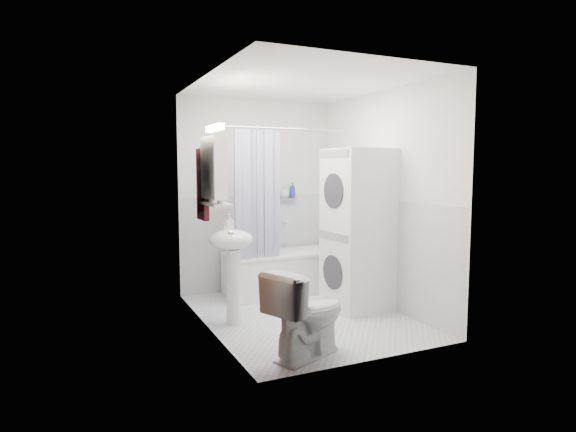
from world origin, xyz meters
name	(u,v)px	position (x,y,z in m)	size (l,w,h in m)	color
floor	(302,315)	(0.00, 0.00, 0.00)	(2.60, 2.60, 0.00)	silver
room_walls	(302,174)	(0.00, 0.00, 1.49)	(2.60, 2.60, 2.60)	silver
wainscot	(290,255)	(0.00, 0.29, 0.60)	(1.98, 2.58, 2.58)	white
door	(231,233)	(-0.95, -0.55, 1.00)	(0.05, 2.00, 2.00)	brown
bathtub	(281,271)	(0.16, 0.92, 0.29)	(1.36, 0.64, 0.52)	white
tub_spout	(284,223)	(0.36, 1.25, 0.84)	(0.04, 0.04, 0.12)	silver
curtain_rod	(289,129)	(0.16, 0.66, 2.00)	(0.02, 0.02, 1.54)	silver
shower_curtain	(258,195)	(-0.24, 0.66, 1.25)	(0.55, 0.02, 1.45)	#161240
sink	(232,254)	(-0.75, 0.04, 0.70)	(0.44, 0.37, 1.04)	white
medicine_cabinet	(214,166)	(-0.90, 0.10, 1.57)	(0.13, 0.50, 0.71)	white
shelf	(216,204)	(-0.89, 0.10, 1.20)	(0.18, 0.54, 0.03)	silver
shower_caddy	(288,199)	(0.41, 1.24, 1.15)	(0.22, 0.06, 0.02)	silver
towel	(203,182)	(-0.94, 0.40, 1.40)	(0.07, 0.31, 0.75)	#501225
washer_dryer	(358,230)	(0.68, 0.00, 0.88)	(0.65, 0.64, 1.76)	white
toilet	(307,313)	(-0.45, -1.00, 0.36)	(0.41, 0.74, 0.73)	white
soap_pump	(229,227)	(-0.71, 0.25, 0.95)	(0.08, 0.17, 0.08)	gray
shelf_bottle	(220,200)	(-0.89, -0.05, 1.25)	(0.07, 0.18, 0.07)	gray
shelf_cup	(212,197)	(-0.89, 0.22, 1.26)	(0.10, 0.09, 0.10)	gray
shampoo_a	(284,193)	(0.35, 1.24, 1.23)	(0.13, 0.17, 0.13)	gray
shampoo_b	(292,195)	(0.47, 1.24, 1.20)	(0.08, 0.21, 0.08)	#27339C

